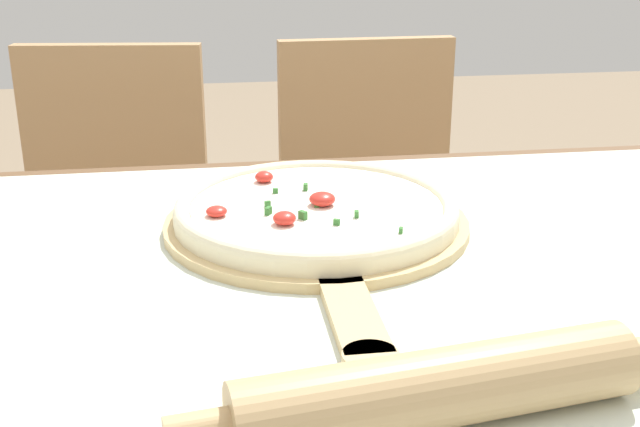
% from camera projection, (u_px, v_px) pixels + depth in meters
% --- Properties ---
extents(dining_table, '(1.42, 0.89, 0.76)m').
position_uv_depth(dining_table, '(294.00, 370.00, 0.88)').
color(dining_table, brown).
rests_on(dining_table, ground_plane).
extents(towel_cloth, '(1.34, 0.81, 0.00)m').
position_uv_depth(towel_cloth, '(293.00, 280.00, 0.84)').
color(towel_cloth, silver).
rests_on(towel_cloth, dining_table).
extents(pizza_peel, '(0.37, 0.53, 0.01)m').
position_uv_depth(pizza_peel, '(318.00, 229.00, 0.96)').
color(pizza_peel, tan).
rests_on(pizza_peel, towel_cloth).
extents(pizza, '(0.34, 0.34, 0.03)m').
position_uv_depth(pizza, '(316.00, 209.00, 0.97)').
color(pizza, beige).
rests_on(pizza, pizza_peel).
extents(rolling_pin, '(0.40, 0.10, 0.06)m').
position_uv_depth(rolling_pin, '(438.00, 388.00, 0.59)').
color(rolling_pin, tan).
rests_on(rolling_pin, towel_cloth).
extents(chair_left, '(0.44, 0.44, 0.88)m').
position_uv_depth(chair_left, '(113.00, 232.00, 1.66)').
color(chair_left, tan).
rests_on(chair_left, ground_plane).
extents(chair_right, '(0.41, 0.41, 0.88)m').
position_uv_depth(chair_right, '(373.00, 219.00, 1.74)').
color(chair_right, tan).
rests_on(chair_right, ground_plane).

